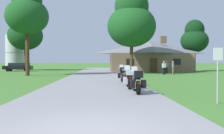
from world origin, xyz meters
TOP-DOWN VIEW (x-y plane):
  - ground_plane at (0.00, 20.00)m, footprint 500.00×500.00m
  - asphalt_driveway at (0.00, 18.00)m, footprint 6.40×80.00m
  - motorcycle_green_nearest_to_camera at (2.09, 6.50)m, footprint 0.72×2.08m
  - motorcycle_white_second_in_row at (1.95, 8.76)m, footprint 0.73×2.08m
  - motorcycle_orange_third_in_row at (2.12, 10.93)m, footprint 0.72×2.08m
  - motorcycle_black_farthest_in_row at (1.96, 13.49)m, footprint 0.73×2.08m
  - stone_lodge at (8.04, 34.11)m, footprint 13.16×6.81m
  - bystander_gray_shirt_near_lodge at (9.13, 27.75)m, footprint 0.53×0.31m
  - bystander_white_shirt_beside_signpost at (8.08, 24.94)m, footprint 0.53×0.32m
  - bystander_gray_shirt_by_tree at (9.51, 26.00)m, footprint 0.26×0.55m
  - metal_signpost_roadside at (4.79, 3.68)m, footprint 0.36×0.06m
  - tree_left_near at (-8.07, 23.30)m, footprint 4.84×4.84m
  - tree_by_lodge_front at (4.31, 27.07)m, footprint 6.35×6.35m
  - tree_right_of_lodge at (16.02, 35.96)m, footprint 4.60×4.60m
  - tree_left_far at (-13.19, 39.77)m, footprint 6.10×6.10m
  - metal_silo_distant at (-16.27, 43.28)m, footprint 3.53×3.53m
  - parked_black_suv_far_left at (-13.52, 36.91)m, footprint 4.72×2.16m

SIDE VIEW (x-z plane):
  - ground_plane at x=0.00m, z-range 0.00..0.00m
  - asphalt_driveway at x=0.00m, z-range 0.00..0.06m
  - motorcycle_green_nearest_to_camera at x=2.09m, z-range -0.04..1.26m
  - motorcycle_white_second_in_row at x=1.95m, z-range -0.04..1.26m
  - motorcycle_orange_third_in_row at x=2.12m, z-range -0.04..1.26m
  - motorcycle_black_farthest_in_row at x=1.96m, z-range -0.04..1.26m
  - parked_black_suv_far_left at x=-13.52m, z-range 0.08..1.48m
  - bystander_gray_shirt_near_lodge at x=9.13m, z-range 0.10..1.76m
  - bystander_gray_shirt_by_tree at x=9.51m, z-range 0.10..1.76m
  - bystander_white_shirt_beside_signpost at x=8.08m, z-range 0.11..1.79m
  - metal_signpost_roadside at x=4.79m, z-range 0.28..2.42m
  - stone_lodge at x=8.04m, z-range -0.38..5.29m
  - metal_silo_distant at x=-16.27m, z-range 0.01..7.58m
  - tree_right_of_lodge at x=16.02m, z-range 1.30..9.95m
  - tree_by_lodge_front at x=4.31m, z-range 1.40..12.53m
  - tree_left_far at x=-13.19m, z-range 1.49..12.47m
  - tree_left_near at x=-8.07m, z-range 2.05..12.56m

